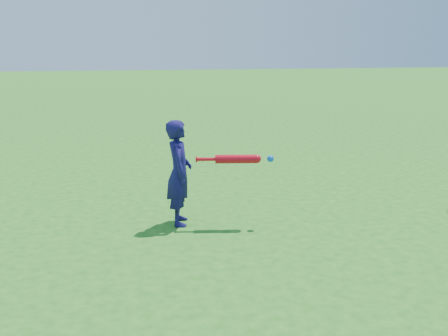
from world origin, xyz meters
name	(u,v)px	position (x,y,z in m)	size (l,w,h in m)	color
ground	(239,211)	(0.00, 0.00, 0.00)	(80.00, 80.00, 0.00)	#216D1A
child	(179,173)	(-0.76, -0.27, 0.59)	(0.43, 0.28, 1.18)	#16114F
bat_swing	(240,159)	(-0.11, -0.45, 0.76)	(0.85, 0.22, 0.10)	red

